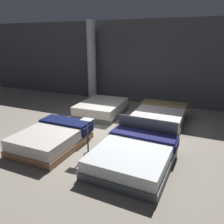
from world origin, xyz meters
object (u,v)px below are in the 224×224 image
bed_0 (52,138)px  support_pillar (92,62)px  bed_1 (134,155)px  price_sign (88,141)px  bed_3 (160,116)px  bed_2 (102,108)px

bed_0 → support_pillar: 5.11m
bed_0 → bed_1: 2.27m
price_sign → support_pillar: (-2.46, 4.71, 1.40)m
bed_0 → bed_3: (2.22, 2.95, -0.01)m
bed_0 → price_sign: (1.11, -0.02, 0.12)m
bed_2 → support_pillar: (-1.37, 1.78, 1.52)m
bed_1 → bed_3: bearing=92.5°
bed_1 → price_sign: price_sign is taller
bed_0 → price_sign: 1.12m
price_sign → support_pillar: support_pillar is taller
bed_0 → bed_2: size_ratio=0.92×
bed_2 → support_pillar: 2.72m
bed_3 → support_pillar: (-3.57, 1.74, 1.52)m
price_sign → bed_0: bearing=178.9°
bed_0 → price_sign: bearing=-1.0°
bed_2 → price_sign: size_ratio=2.29×
bed_2 → bed_0: bearing=-93.2°
bed_1 → bed_2: bearing=129.4°
price_sign → support_pillar: 5.50m
support_pillar → price_sign: bearing=-62.4°
bed_1 → bed_0: bearing=-178.2°
bed_2 → bed_3: bed_3 is taller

